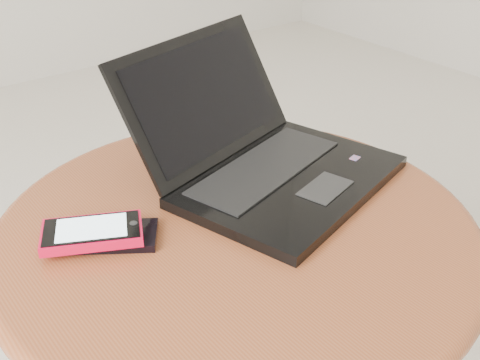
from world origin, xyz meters
TOP-DOWN VIEW (x-y plane):
  - table at (-0.07, -0.10)m, footprint 0.66×0.66m
  - laptop at (0.04, -0.03)m, footprint 0.40×0.40m
  - phone_black at (-0.22, -0.04)m, footprint 0.14×0.12m
  - phone_pink at (-0.24, -0.03)m, footprint 0.14×0.12m

SIDE VIEW (x-z plane):
  - table at x=-0.07m, z-range 0.15..0.68m
  - phone_black at x=-0.22m, z-range 0.53..0.54m
  - phone_pink at x=-0.24m, z-range 0.54..0.55m
  - laptop at x=0.04m, z-range 0.47..0.66m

